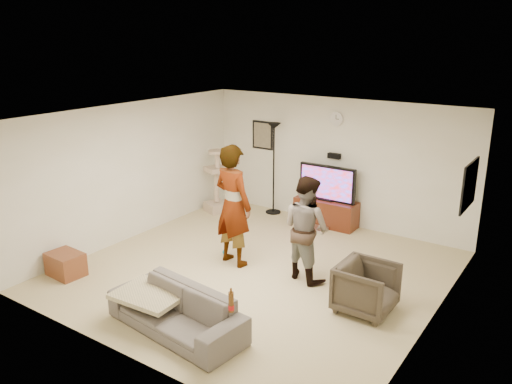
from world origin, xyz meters
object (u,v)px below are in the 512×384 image
Objects in this scene: person_right at (306,228)px; sofa at (176,311)px; person_left at (233,205)px; armchair at (366,288)px; floor_lamp at (274,169)px; cat_tree at (216,181)px; beer_bottle at (231,302)px; side_table at (66,264)px; tv at (327,183)px; tv_stand at (326,212)px.

person_right is 2.40m from sofa.
person_left is 2.53m from armchair.
cat_tree is (-1.04, -0.61, -0.27)m from floor_lamp.
person_right is at bearing 70.19° from armchair.
beer_bottle is 0.45× the size of side_table.
floor_lamp is 4.28m from armchair.
person_left is (0.80, -2.49, 0.05)m from floor_lamp.
tv is at bearing 61.29° from side_table.
floor_lamp is 4.82m from sofa.
floor_lamp is 5.11m from beer_bottle.
beer_bottle is at bearing 153.47° from armchair.
side_table is at bearing -118.71° from tv_stand.
person_right reaches higher than cat_tree.
tv_stand is 3.34m from armchair.
cat_tree is 2.46× the size of side_table.
tv is 1.54× the size of armchair.
cat_tree is 5.17m from beer_bottle.
side_table is (-4.33, -1.62, -0.16)m from armchair.
beer_bottle is at bearing -63.16° from floor_lamp.
person_right is at bearing 33.23° from side_table.
person_right is 3.81m from side_table.
floor_lamp is at bearing 30.48° from cat_tree.
person_right is 2.28m from beer_bottle.
sofa is (-0.62, -2.26, -0.54)m from person_right.
person_left reaches higher than armchair.
beer_bottle is (1.50, -2.06, -0.32)m from person_left.
sofa is at bearing -57.93° from cat_tree.
floor_lamp is (-1.26, 0.04, 0.70)m from tv_stand.
sofa is at bearing 91.10° from person_right.
floor_lamp is 1.17× the size of person_right.
person_right reaches higher than beer_bottle.
tv is at bearing 14.05° from cat_tree.
tv reaches higher than beer_bottle.
cat_tree is 4.67m from sofa.
floor_lamp reaches higher than side_table.
cat_tree is 0.72× the size of sofa.
person_left is (1.84, -1.88, 0.32)m from cat_tree.
tv is 0.58× the size of person_left.
side_table is at bearing -104.21° from floor_lamp.
floor_lamp reaches higher than tv.
sofa is (0.62, -2.06, -0.72)m from person_left.
armchair is at bearing -26.39° from cat_tree.
tv is at bearing -91.18° from person_left.
cat_tree is (-2.31, -0.58, 0.42)m from tv_stand.
tv_stand is at bearing 0.00° from tv.
tv reaches higher than side_table.
person_left is 1.05× the size of sofa.
side_table is (-1.90, -1.87, -0.82)m from person_left.
armchair is (1.80, 1.82, 0.07)m from sofa.
beer_bottle is 2.07m from armchair.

